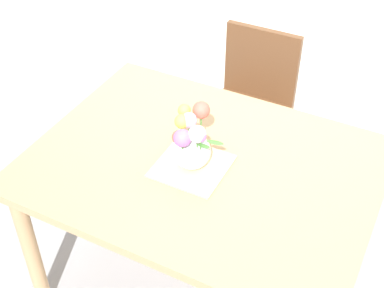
% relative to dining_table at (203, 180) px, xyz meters
% --- Properties ---
extents(ground_plane, '(12.00, 12.00, 0.00)m').
position_rel_dining_table_xyz_m(ground_plane, '(0.00, 0.00, -0.68)').
color(ground_plane, '#939399').
extents(dining_table, '(1.40, 1.05, 0.78)m').
position_rel_dining_table_xyz_m(dining_table, '(0.00, 0.00, 0.00)').
color(dining_table, tan).
rests_on(dining_table, ground_plane).
extents(chair_far, '(0.42, 0.42, 0.90)m').
position_rel_dining_table_xyz_m(chair_far, '(-0.12, 0.87, -0.16)').
color(chair_far, brown).
rests_on(chair_far, ground_plane).
extents(placemat, '(0.28, 0.28, 0.01)m').
position_rel_dining_table_xyz_m(placemat, '(-0.03, -0.04, 0.10)').
color(placemat, '#CCB789').
rests_on(placemat, dining_table).
extents(flower_vase, '(0.23, 0.24, 0.24)m').
position_rel_dining_table_xyz_m(flower_vase, '(-0.03, -0.04, 0.22)').
color(flower_vase, silver).
rests_on(flower_vase, placemat).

